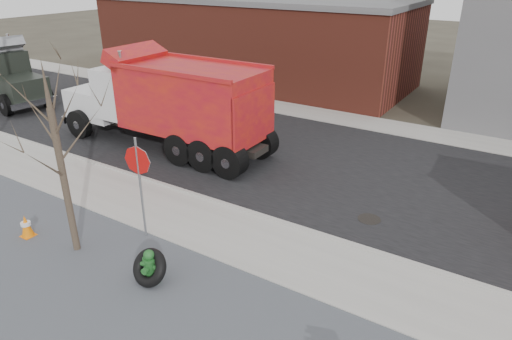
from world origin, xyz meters
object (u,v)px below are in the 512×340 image
Objects in this scene: stop_sign at (139,172)px; dump_truck_red_b at (167,100)px; fire_hydrant at (150,267)px; truck_tire at (150,268)px.

stop_sign is 6.91m from dump_truck_red_b.
fire_hydrant is 0.09× the size of dump_truck_red_b.
stop_sign is at bearing 137.81° from truck_tire.
truck_tire is at bearing -27.85° from stop_sign.
dump_truck_red_b reaches higher than fire_hydrant.
dump_truck_red_b is (-4.07, 5.59, 0.03)m from stop_sign.
dump_truck_red_b is at bearing 140.43° from stop_sign.
fire_hydrant is 9.16m from dump_truck_red_b.
stop_sign is at bearing 125.57° from dump_truck_red_b.
truck_tire is 0.32× the size of stop_sign.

